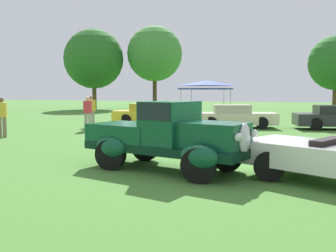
{
  "coord_description": "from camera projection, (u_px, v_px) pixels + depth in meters",
  "views": [
    {
      "loc": [
        2.59,
        -9.31,
        1.95
      ],
      "look_at": [
        -0.68,
        0.9,
        0.96
      ],
      "focal_mm": 40.89,
      "sensor_mm": 36.0,
      "label": 1
    }
  ],
  "objects": [
    {
      "name": "treeline_center",
      "position": [
        336.0,
        63.0,
        33.78
      ],
      "size": [
        4.85,
        4.85,
        6.85
      ],
      "color": "brown",
      "rests_on": "ground_plane"
    },
    {
      "name": "show_car_cream",
      "position": [
        234.0,
        117.0,
        20.17
      ],
      "size": [
        4.57,
        2.75,
        1.22
      ],
      "color": "beige",
      "rests_on": "ground_plane"
    },
    {
      "name": "spectator_by_row",
      "position": [
        2.0,
        116.0,
        16.01
      ],
      "size": [
        0.47,
        0.4,
        1.69
      ],
      "color": "#7F7056",
      "rests_on": "ground_plane"
    },
    {
      "name": "spectator_far_side",
      "position": [
        88.0,
        112.0,
        19.01
      ],
      "size": [
        0.46,
        0.37,
        1.69
      ],
      "color": "#9E998E",
      "rests_on": "ground_plane"
    },
    {
      "name": "treeline_far_left",
      "position": [
        94.0,
        59.0,
        40.98
      ],
      "size": [
        6.36,
        6.36,
        8.55
      ],
      "color": "brown",
      "rests_on": "ground_plane"
    },
    {
      "name": "feature_pickup_truck",
      "position": [
        168.0,
        135.0,
        9.36
      ],
      "size": [
        4.42,
        2.67,
        1.7
      ],
      "color": "black",
      "rests_on": "ground_plane"
    },
    {
      "name": "ground_plane",
      "position": [
        183.0,
        167.0,
        9.79
      ],
      "size": [
        120.0,
        120.0,
        0.0
      ],
      "primitive_type": "plane",
      "color": "#42752D"
    },
    {
      "name": "canopy_tent_left_field",
      "position": [
        207.0,
        84.0,
        27.74
      ],
      "size": [
        3.39,
        3.39,
        2.71
      ],
      "color": "#B7B7BC",
      "rests_on": "ground_plane"
    },
    {
      "name": "treeline_mid_left",
      "position": [
        155.0,
        54.0,
        40.94
      ],
      "size": [
        5.9,
        5.9,
        8.87
      ],
      "color": "#47331E",
      "rests_on": "ground_plane"
    },
    {
      "name": "show_car_yellow",
      "position": [
        150.0,
        114.0,
        22.22
      ],
      "size": [
        4.42,
        2.4,
        1.22
      ],
      "color": "yellow",
      "rests_on": "ground_plane"
    },
    {
      "name": "spectator_between_cars",
      "position": [
        91.0,
        110.0,
        20.84
      ],
      "size": [
        0.42,
        0.47,
        1.69
      ],
      "color": "#9E998E",
      "rests_on": "ground_plane"
    }
  ]
}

